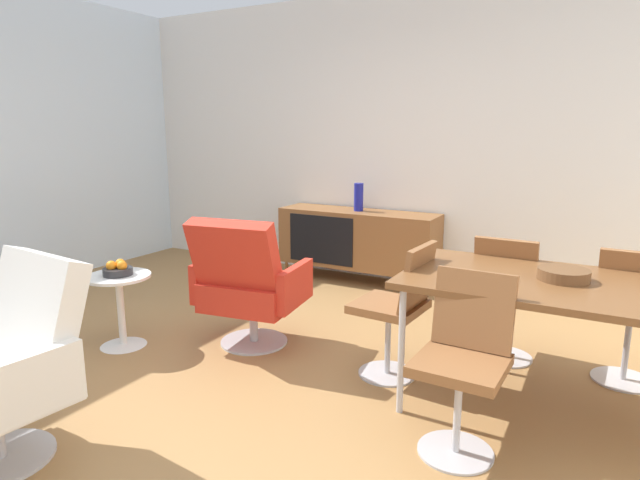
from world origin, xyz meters
TOP-DOWN VIEW (x-y plane):
  - ground_plane at (0.00, 0.00)m, footprint 8.32×8.32m
  - wall_back at (0.00, 2.60)m, footprint 6.80×0.12m
  - sideboard at (-0.38, 2.30)m, footprint 1.60×0.45m
  - vase_cobalt at (-0.38, 2.30)m, footprint 0.09×0.09m
  - dining_table at (1.62, 0.49)m, footprint 1.60×0.90m
  - wooden_bowl_on_table at (1.62, 0.53)m, footprint 0.26×0.26m
  - dining_chair_front_left at (1.27, -0.07)m, footprint 0.41×0.44m
  - dining_chair_near_window at (0.73, 0.49)m, footprint 0.45×0.43m
  - dining_chair_back_left at (1.27, 1.05)m, footprint 0.41×0.44m
  - dining_chair_back_right at (1.97, 1.05)m, footprint 0.41×0.43m
  - lounge_chair_red at (-0.35, 0.43)m, footprint 0.79×0.74m
  - armchair_black_shell at (-0.57, -1.15)m, footprint 0.77×0.72m
  - side_table_round at (-1.15, 0.01)m, footprint 0.44×0.44m
  - fruit_bowl at (-1.15, 0.01)m, footprint 0.20×0.20m
  - magazine_stack at (-2.73, 0.38)m, footprint 0.33×0.40m

SIDE VIEW (x-z plane):
  - ground_plane at x=0.00m, z-range 0.00..0.00m
  - magazine_stack at x=-2.73m, z-range 0.00..0.25m
  - side_table_round at x=-1.15m, z-range 0.06..0.58m
  - sideboard at x=-0.38m, z-range 0.08..0.80m
  - lounge_chair_red at x=-0.35m, z-range -0.01..0.94m
  - armchair_black_shell at x=-0.57m, z-range -0.01..0.94m
  - dining_chair_front_left at x=1.27m, z-range 0.04..0.90m
  - dining_chair_near_window at x=0.73m, z-range 0.04..0.90m
  - dining_chair_back_left at x=1.27m, z-range 0.04..0.90m
  - dining_chair_back_right at x=1.97m, z-range 0.04..0.90m
  - fruit_bowl at x=-1.15m, z-range 0.51..0.61m
  - dining_table at x=1.62m, z-range 0.33..1.07m
  - wooden_bowl_on_table at x=1.62m, z-range 0.74..0.80m
  - vase_cobalt at x=-0.38m, z-range 0.72..0.99m
  - wall_back at x=0.00m, z-range 0.00..2.80m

